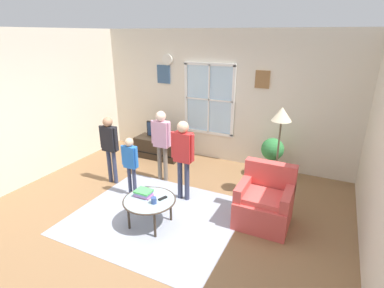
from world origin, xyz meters
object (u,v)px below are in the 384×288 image
object	(u,v)px
tv_stand	(158,148)
coffee_table	(150,201)
floor_lamp	(281,124)
cup	(154,200)
person_blue_shirt	(130,160)
person_black_shirt	(110,143)
armchair	(265,203)
person_red_shirt	(183,152)
book_stack	(144,193)
television	(158,130)
remote_near_books	(163,198)
person_pink_shirt	(162,138)
potted_plant_by_window	(272,153)

from	to	relation	value
tv_stand	coffee_table	xyz separation A→B (m)	(1.25, -2.25, 0.17)
tv_stand	floor_lamp	size ratio (longest dim) A/B	0.65
cup	person_blue_shirt	size ratio (longest dim) A/B	0.09
person_black_shirt	floor_lamp	bearing A→B (deg)	15.01
tv_stand	armchair	bearing A→B (deg)	-27.95
armchair	person_black_shirt	distance (m)	2.90
person_black_shirt	armchair	bearing A→B (deg)	-0.49
armchair	coffee_table	distance (m)	1.69
cup	person_red_shirt	bearing A→B (deg)	90.67
tv_stand	coffee_table	bearing A→B (deg)	-60.89
tv_stand	book_stack	size ratio (longest dim) A/B	4.03
tv_stand	floor_lamp	world-z (taller)	floor_lamp
armchair	person_red_shirt	bearing A→B (deg)	176.94
cup	person_blue_shirt	world-z (taller)	person_blue_shirt
television	person_black_shirt	xyz separation A→B (m)	(-0.12, -1.42, 0.15)
person_black_shirt	book_stack	bearing A→B (deg)	-31.75
person_blue_shirt	cup	bearing A→B (deg)	-36.60
television	cup	distance (m)	2.68
tv_stand	person_red_shirt	bearing A→B (deg)	-45.53
person_red_shirt	book_stack	bearing A→B (deg)	-105.74
person_red_shirt	floor_lamp	size ratio (longest dim) A/B	0.87
remote_near_books	floor_lamp	bearing A→B (deg)	48.50
person_pink_shirt	person_black_shirt	bearing A→B (deg)	-147.53
potted_plant_by_window	floor_lamp	xyz separation A→B (m)	(0.22, -0.76, 0.83)
book_stack	floor_lamp	world-z (taller)	floor_lamp
potted_plant_by_window	floor_lamp	size ratio (longest dim) A/B	0.50
armchair	person_pink_shirt	xyz separation A→B (m)	(-2.07, 0.53, 0.53)
tv_stand	person_red_shirt	distance (m)	2.03
potted_plant_by_window	floor_lamp	world-z (taller)	floor_lamp
cup	person_black_shirt	xyz separation A→B (m)	(-1.49, 0.88, 0.34)
potted_plant_by_window	person_red_shirt	bearing A→B (deg)	-128.22
person_red_shirt	tv_stand	bearing A→B (deg)	134.47
tv_stand	remote_near_books	bearing A→B (deg)	-56.64
cup	person_red_shirt	world-z (taller)	person_red_shirt
person_black_shirt	floor_lamp	world-z (taller)	floor_lamp
cup	person_red_shirt	size ratio (longest dim) A/B	0.07
floor_lamp	person_blue_shirt	bearing A→B (deg)	-155.76
book_stack	person_pink_shirt	bearing A→B (deg)	109.50
tv_stand	cup	world-z (taller)	cup
remote_near_books	person_blue_shirt	distance (m)	1.06
person_blue_shirt	potted_plant_by_window	xyz separation A→B (m)	(2.01, 1.76, -0.16)
book_stack	remote_near_books	bearing A→B (deg)	9.74
person_red_shirt	floor_lamp	world-z (taller)	floor_lamp
person_red_shirt	remote_near_books	bearing A→B (deg)	-85.43
person_black_shirt	person_pink_shirt	size ratio (longest dim) A/B	0.94
person_blue_shirt	person_red_shirt	xyz separation A→B (m)	(0.85, 0.29, 0.20)
person_black_shirt	potted_plant_by_window	xyz separation A→B (m)	(2.64, 1.52, -0.30)
tv_stand	person_blue_shirt	size ratio (longest dim) A/B	0.98
cup	remote_near_books	bearing A→B (deg)	72.00
cup	person_pink_shirt	bearing A→B (deg)	116.66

